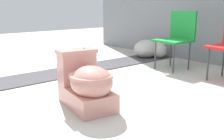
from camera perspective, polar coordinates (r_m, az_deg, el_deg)
ground_plane at (r=2.61m, az=-3.07°, el=-6.54°), size 14.00×14.00×0.00m
gravel_strip at (r=3.81m, az=-7.52°, el=0.02°), size 0.56×8.00×0.01m
toilet at (r=2.39m, az=-5.53°, el=-2.96°), size 0.68×0.46×0.52m
folding_chair_left at (r=3.93m, az=14.14°, el=7.64°), size 0.46×0.46×0.83m
boulder_near at (r=4.73m, az=9.93°, el=4.33°), size 0.46×0.44×0.29m
boulder_far at (r=4.74m, az=7.43°, el=4.63°), size 0.61×0.65×0.32m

